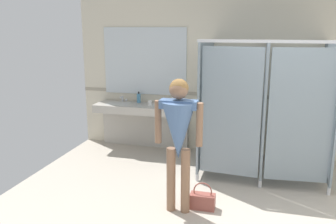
{
  "coord_description": "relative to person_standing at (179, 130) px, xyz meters",
  "views": [
    {
      "loc": [
        -0.4,
        -3.56,
        2.21
      ],
      "look_at": [
        -1.72,
        1.47,
        0.97
      ],
      "focal_mm": 37.63,
      "sensor_mm": 36.0,
      "label": 1
    }
  ],
  "objects": [
    {
      "name": "bathroom_stalls",
      "position": [
        0.98,
        1.4,
        0.03
      ],
      "size": [
        1.87,
        1.46,
        2.06
      ],
      "color": "gray",
      "rests_on": "ground_plane"
    },
    {
      "name": "handbag",
      "position": [
        0.28,
        0.13,
        -0.93
      ],
      "size": [
        0.31,
        0.15,
        0.35
      ],
      "color": "#934C42",
      "rests_on": "ground_plane"
    },
    {
      "name": "paper_cup",
      "position": [
        -0.98,
        1.99,
        -0.14
      ],
      "size": [
        0.07,
        0.07,
        0.1
      ],
      "primitive_type": "cylinder",
      "color": "white",
      "rests_on": "vanity_counter"
    },
    {
      "name": "mirror_panel",
      "position": [
        -1.18,
        2.32,
        0.57
      ],
      "size": [
        1.57,
        0.02,
        1.22
      ],
      "primitive_type": "cube",
      "color": "silver",
      "rests_on": "wall_back"
    },
    {
      "name": "vanity_counter",
      "position": [
        -1.18,
        2.13,
        -0.42
      ],
      "size": [
        1.67,
        0.53,
        0.97
      ],
      "color": "#B2ADA3",
      "rests_on": "ground_plane"
    },
    {
      "name": "person_standing",
      "position": [
        0.0,
        0.0,
        0.0
      ],
      "size": [
        0.58,
        0.4,
        1.65
      ],
      "color": "#8C664C",
      "rests_on": "ground_plane"
    },
    {
      "name": "wall_back",
      "position": [
        1.29,
        2.39,
        0.41
      ],
      "size": [
        7.42,
        0.12,
        2.9
      ],
      "primitive_type": "cube",
      "color": "beige",
      "rests_on": "ground_plane"
    },
    {
      "name": "wall_back_tile_band",
      "position": [
        1.29,
        2.33,
        0.01
      ],
      "size": [
        7.42,
        0.01,
        0.06
      ],
      "primitive_type": "cube",
      "color": "#9E937F",
      "rests_on": "wall_back"
    },
    {
      "name": "soap_dispenser",
      "position": [
        -1.27,
        2.2,
        -0.1
      ],
      "size": [
        0.07,
        0.07,
        0.21
      ],
      "color": "teal",
      "rests_on": "vanity_counter"
    }
  ]
}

